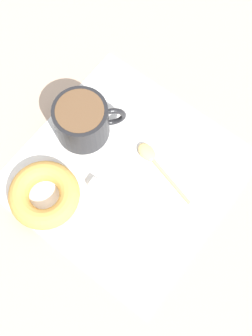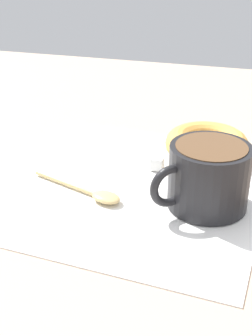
# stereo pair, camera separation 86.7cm
# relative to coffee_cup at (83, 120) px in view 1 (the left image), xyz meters

# --- Properties ---
(ground_plane) EXTENTS (1.20, 1.20, 0.02)m
(ground_plane) POSITION_rel_coffee_cup_xyz_m (0.10, -0.01, -0.05)
(ground_plane) COLOR tan
(napkin) EXTENTS (0.35, 0.35, 0.00)m
(napkin) POSITION_rel_coffee_cup_xyz_m (0.10, -0.02, -0.04)
(napkin) COLOR white
(napkin) RESTS_ON ground_plane
(coffee_cup) EXTENTS (0.10, 0.10, 0.07)m
(coffee_cup) POSITION_rel_coffee_cup_xyz_m (0.00, 0.00, 0.00)
(coffee_cup) COLOR black
(coffee_cup) RESTS_ON napkin
(donut) EXTENTS (0.11, 0.11, 0.03)m
(donut) POSITION_rel_coffee_cup_xyz_m (0.02, -0.13, -0.02)
(donut) COLOR gold
(donut) RESTS_ON napkin
(spoon) EXTENTS (0.13, 0.06, 0.01)m
(spoon) POSITION_rel_coffee_cup_xyz_m (0.13, 0.02, -0.03)
(spoon) COLOR #D8B772
(spoon) RESTS_ON napkin
(sugar_cube) EXTENTS (0.02, 0.02, 0.02)m
(sugar_cube) POSITION_rel_coffee_cup_xyz_m (0.07, -0.07, -0.03)
(sugar_cube) COLOR white
(sugar_cube) RESTS_ON napkin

